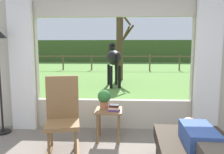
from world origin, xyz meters
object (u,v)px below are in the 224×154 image
(rocking_chair, at_px, (63,115))
(side_table, at_px, (109,115))
(reclining_person, at_px, (205,145))
(pasture_tree, at_px, (120,47))
(book_stack, at_px, (114,108))
(horse, at_px, (114,58))
(potted_plant, at_px, (104,98))

(rocking_chair, distance_m, side_table, 0.79)
(reclining_person, height_order, side_table, reclining_person)
(pasture_tree, bearing_deg, rocking_chair, -95.74)
(side_table, height_order, book_stack, book_stack)
(rocking_chair, height_order, book_stack, rocking_chair)
(side_table, height_order, horse, horse)
(horse, xyz_separation_m, pasture_tree, (0.23, 1.74, 0.45))
(rocking_chair, xyz_separation_m, book_stack, (0.75, 0.36, 0.02))
(side_table, distance_m, horse, 5.26)
(side_table, distance_m, potted_plant, 0.29)
(reclining_person, height_order, book_stack, reclining_person)
(reclining_person, relative_size, potted_plant, 4.48)
(reclining_person, bearing_deg, side_table, 133.03)
(rocking_chair, xyz_separation_m, horse, (0.51, 5.63, 0.61))
(reclining_person, distance_m, pasture_tree, 8.37)
(book_stack, bearing_deg, rocking_chair, -154.35)
(book_stack, height_order, horse, horse)
(horse, bearing_deg, rocking_chair, -105.59)
(reclining_person, xyz_separation_m, rocking_chair, (-1.76, 0.87, 0.02))
(side_table, height_order, pasture_tree, pasture_tree)
(horse, bearing_deg, pasture_tree, 71.94)
(side_table, bearing_deg, potted_plant, 143.13)
(potted_plant, height_order, pasture_tree, pasture_tree)
(reclining_person, xyz_separation_m, potted_plant, (-1.18, 1.35, 0.18))
(reclining_person, xyz_separation_m, horse, (-1.25, 6.50, 0.63))
(pasture_tree, bearing_deg, book_stack, -89.92)
(side_table, bearing_deg, rocking_chair, -147.12)
(rocking_chair, relative_size, book_stack, 5.49)
(book_stack, xyz_separation_m, horse, (-0.24, 5.27, 0.59))
(reclining_person, bearing_deg, horse, 103.49)
(horse, height_order, pasture_tree, pasture_tree)
(rocking_chair, bearing_deg, reclining_person, -39.05)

